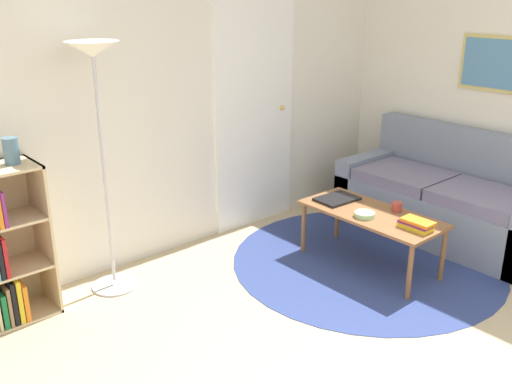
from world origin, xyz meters
The scene contains 11 objects.
wall_back centered at (0.04, 2.70, 1.29)m, with size 7.75×0.11×2.60m.
wall_right centered at (2.40, 1.34, 1.30)m, with size 0.08×5.68×2.60m.
rug centered at (1.06, 1.48, 0.00)m, with size 2.08×2.08×0.01m.
floor_lamp centered at (-0.60, 2.41, 1.42)m, with size 0.34×0.34×1.70m.
couch centered at (2.02, 1.38, 0.29)m, with size 0.81×1.78×0.88m.
coffee_table centered at (1.02, 1.44, 0.39)m, with size 0.49×1.08×0.43m.
laptop centered at (1.02, 1.78, 0.44)m, with size 0.33×0.25×0.02m.
bowl centered at (0.91, 1.42, 0.45)m, with size 0.15×0.15×0.04m.
book_stack_on_table centered at (1.01, 1.04, 0.47)m, with size 0.14×0.24×0.07m.
cup centered at (1.18, 1.33, 0.47)m, with size 0.08×0.08×0.07m.
vase_on_shelf centered at (-1.15, 2.49, 1.09)m, with size 0.09×0.09×0.16m.
Camera 1 is at (-2.21, -0.96, 2.02)m, focal length 40.00 mm.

